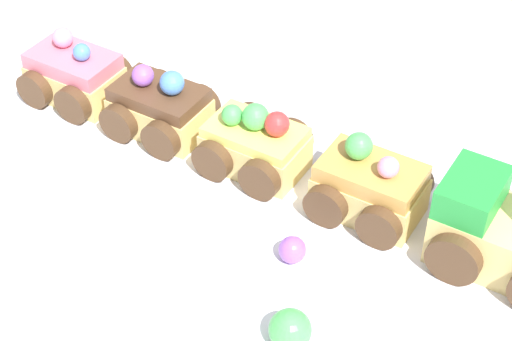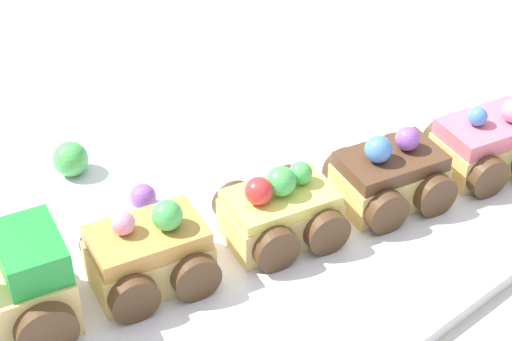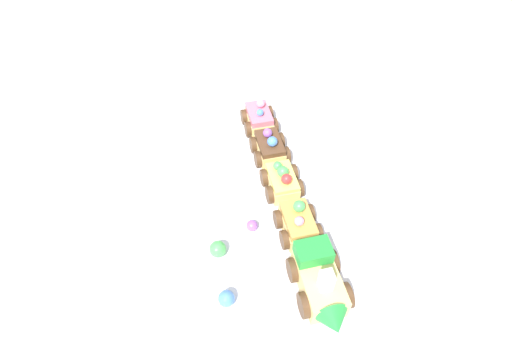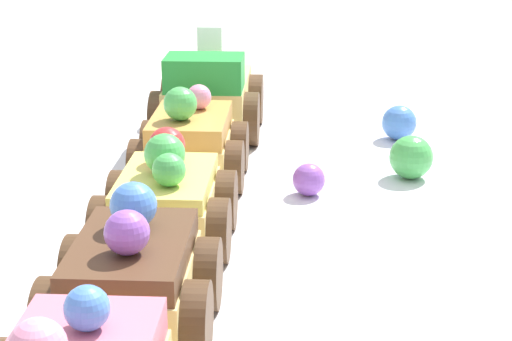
% 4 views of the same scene
% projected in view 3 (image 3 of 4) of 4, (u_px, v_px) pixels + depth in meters
% --- Properties ---
extents(ground_plane, '(10.00, 10.00, 0.00)m').
position_uv_depth(ground_plane, '(268.00, 210.00, 0.76)').
color(ground_plane, beige).
extents(display_board, '(0.66, 0.36, 0.01)m').
position_uv_depth(display_board, '(268.00, 208.00, 0.75)').
color(display_board, white).
rests_on(display_board, ground_plane).
extents(cake_train_locomotive, '(0.15, 0.10, 0.08)m').
position_uv_depth(cake_train_locomotive, '(321.00, 285.00, 0.61)').
color(cake_train_locomotive, '#E5C675').
rests_on(cake_train_locomotive, display_board).
extents(cake_car_caramel, '(0.09, 0.09, 0.07)m').
position_uv_depth(cake_car_caramel, '(298.00, 224.00, 0.69)').
color(cake_car_caramel, '#E5C675').
rests_on(cake_car_caramel, display_board).
extents(cake_car_lemon, '(0.09, 0.09, 0.06)m').
position_uv_depth(cake_car_lemon, '(282.00, 182.00, 0.76)').
color(cake_car_lemon, '#E5C675').
rests_on(cake_car_lemon, display_board).
extents(cake_car_chocolate, '(0.09, 0.09, 0.06)m').
position_uv_depth(cake_car_chocolate, '(270.00, 148.00, 0.82)').
color(cake_car_chocolate, '#E5C675').
rests_on(cake_car_chocolate, display_board).
extents(cake_car_strawberry, '(0.09, 0.09, 0.06)m').
position_uv_depth(cake_car_strawberry, '(259.00, 119.00, 0.88)').
color(cake_car_strawberry, '#E5C675').
rests_on(cake_car_strawberry, display_board).
extents(gumball_blue, '(0.03, 0.03, 0.03)m').
position_uv_depth(gumball_blue, '(226.00, 298.00, 0.61)').
color(gumball_blue, '#4C84E0').
rests_on(gumball_blue, display_board).
extents(gumball_green, '(0.03, 0.03, 0.03)m').
position_uv_depth(gumball_green, '(218.00, 249.00, 0.67)').
color(gumball_green, '#4CBC56').
rests_on(gumball_green, display_board).
extents(gumball_purple, '(0.02, 0.02, 0.02)m').
position_uv_depth(gumball_purple, '(252.00, 226.00, 0.71)').
color(gumball_purple, '#9956C6').
rests_on(gumball_purple, display_board).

